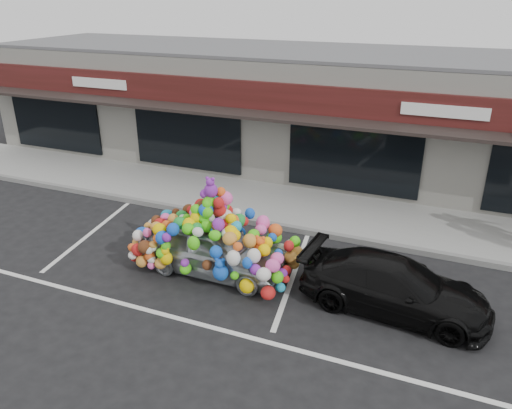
% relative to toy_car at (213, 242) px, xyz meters
% --- Properties ---
extents(ground, '(90.00, 90.00, 0.00)m').
position_rel_toy_car_xyz_m(ground, '(-0.94, 0.29, -0.78)').
color(ground, black).
rests_on(ground, ground).
extents(shop_building, '(24.00, 7.20, 4.31)m').
position_rel_toy_car_xyz_m(shop_building, '(-0.94, 8.73, 1.38)').
color(shop_building, white).
rests_on(shop_building, ground).
extents(sidewalk, '(26.00, 3.00, 0.15)m').
position_rel_toy_car_xyz_m(sidewalk, '(-0.94, 4.29, -0.70)').
color(sidewalk, gray).
rests_on(sidewalk, ground).
extents(kerb, '(26.00, 0.18, 0.16)m').
position_rel_toy_car_xyz_m(kerb, '(-0.94, 2.79, -0.70)').
color(kerb, slate).
rests_on(kerb, ground).
extents(parking_stripe_left, '(0.73, 4.37, 0.01)m').
position_rel_toy_car_xyz_m(parking_stripe_left, '(-4.14, 0.49, -0.78)').
color(parking_stripe_left, silver).
rests_on(parking_stripe_left, ground).
extents(parking_stripe_mid, '(0.73, 4.37, 0.01)m').
position_rel_toy_car_xyz_m(parking_stripe_mid, '(1.86, 0.49, -0.78)').
color(parking_stripe_mid, silver).
rests_on(parking_stripe_mid, ground).
extents(lane_line, '(14.00, 0.12, 0.01)m').
position_rel_toy_car_xyz_m(lane_line, '(1.06, -2.01, -0.78)').
color(lane_line, silver).
rests_on(lane_line, ground).
extents(toy_car, '(2.70, 3.97, 2.30)m').
position_rel_toy_car_xyz_m(toy_car, '(0.00, 0.00, 0.00)').
color(toy_car, silver).
rests_on(toy_car, ground).
extents(black_sedan, '(1.95, 4.10, 1.15)m').
position_rel_toy_car_xyz_m(black_sedan, '(4.25, 0.03, -0.20)').
color(black_sedan, black).
rests_on(black_sedan, ground).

